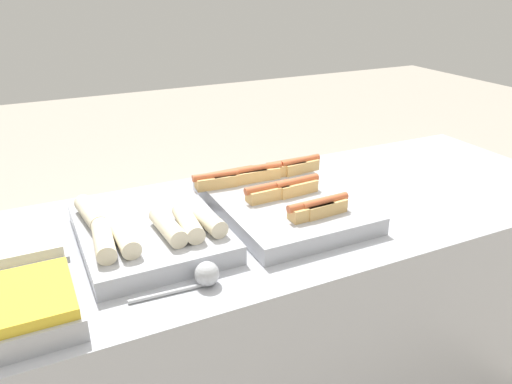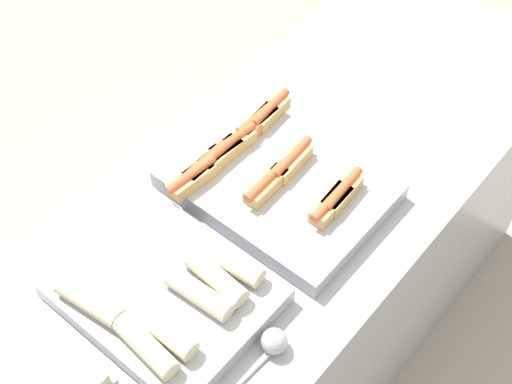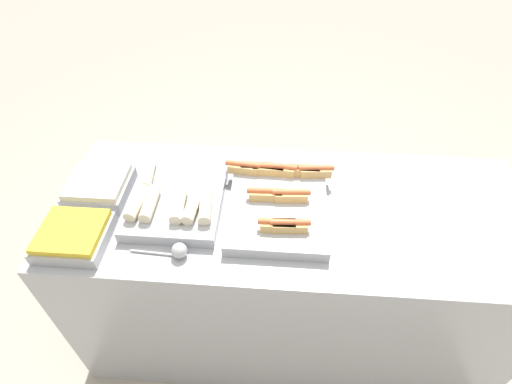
# 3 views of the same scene
# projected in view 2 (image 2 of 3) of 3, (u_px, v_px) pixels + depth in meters

# --- Properties ---
(ground_plane) EXTENTS (12.00, 12.00, 0.00)m
(ground_plane) POSITION_uv_depth(u_px,v_px,m) (284.00, 345.00, 2.52)
(ground_plane) COLOR #ADA393
(counter) EXTENTS (1.89, 0.75, 0.92)m
(counter) POSITION_uv_depth(u_px,v_px,m) (288.00, 274.00, 2.16)
(counter) COLOR #A8AAB2
(counter) RESTS_ON ground_plane
(tray_hotdogs) EXTENTS (0.44, 0.51, 0.10)m
(tray_hotdogs) POSITION_uv_depth(u_px,v_px,m) (275.00, 180.00, 1.75)
(tray_hotdogs) COLOR #A8AAB2
(tray_hotdogs) RESTS_ON counter
(tray_wraps) EXTENTS (0.36, 0.45, 0.10)m
(tray_wraps) POSITION_uv_depth(u_px,v_px,m) (167.00, 294.00, 1.55)
(tray_wraps) COLOR #A8AAB2
(tray_wraps) RESTS_ON counter
(serving_spoon_near) EXTENTS (0.21, 0.06, 0.06)m
(serving_spoon_near) POSITION_uv_depth(u_px,v_px,m) (272.00, 344.00, 1.48)
(serving_spoon_near) COLOR #B2B5BA
(serving_spoon_near) RESTS_ON counter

